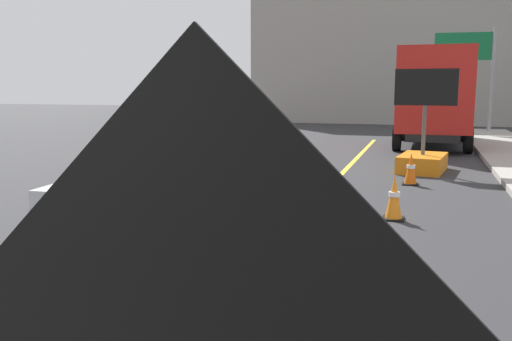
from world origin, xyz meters
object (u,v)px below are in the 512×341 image
Objects in this scene: traffic_cone_curbside at (411,169)px; arrow_board_trailer at (423,153)px; pickup_car at (172,176)px; highway_guide_sign at (476,62)px; traffic_cone_mid_lane at (372,253)px; box_truck at (434,96)px; traffic_cone_far_lane at (394,198)px.

arrow_board_trailer is at bearing 83.40° from traffic_cone_curbside.
pickup_car is 20.78m from highway_guide_sign.
traffic_cone_curbside reaches higher than traffic_cone_mid_lane.
pickup_car is (-4.47, -12.78, -1.20)m from box_truck.
traffic_cone_curbside is at bearing -99.21° from highway_guide_sign.
pickup_car is 8.20× the size of traffic_cone_mid_lane.
traffic_cone_curbside is (3.92, 4.31, -0.33)m from pickup_car.
highway_guide_sign is at bearing 80.37° from arrow_board_trailer.
box_truck is 1.31× the size of highway_guide_sign.
box_truck is 8.88× the size of traffic_cone_curbside.
highway_guide_sign is 22.20m from traffic_cone_mid_lane.
pickup_car reaches higher than traffic_cone_curbside.
highway_guide_sign reaches higher than traffic_cone_far_lane.
traffic_cone_far_lane is at bearing -94.40° from arrow_board_trailer.
traffic_cone_curbside is (-0.25, -2.15, -0.12)m from arrow_board_trailer.
traffic_cone_curbside is at bearing 47.73° from pickup_car.
arrow_board_trailer is 6.48m from box_truck.
highway_guide_sign is at bearing 74.21° from box_truck.
box_truck is at bearing -105.79° from highway_guide_sign.
arrow_board_trailer is at bearing 57.16° from pickup_car.
highway_guide_sign is (6.40, 19.59, 2.72)m from pickup_car.
traffic_cone_mid_lane is 0.86× the size of traffic_cone_curbside.
pickup_car is 6.78× the size of traffic_cone_far_lane.
traffic_cone_mid_lane is (-2.76, -21.81, -3.11)m from highway_guide_sign.
highway_guide_sign is 6.49× the size of traffic_cone_far_lane.
traffic_cone_far_lane is (-0.44, -5.66, -0.10)m from arrow_board_trailer.
box_truck is (0.30, 6.32, 1.42)m from arrow_board_trailer.
box_truck is at bearing 86.82° from traffic_cone_mid_lane.
traffic_cone_mid_lane is (-0.53, -8.68, -0.17)m from arrow_board_trailer.
traffic_cone_far_lane is (-0.74, -11.97, -1.52)m from box_truck.
box_truck reaches higher than arrow_board_trailer.
traffic_cone_mid_lane is (-0.83, -14.99, -1.59)m from box_truck.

